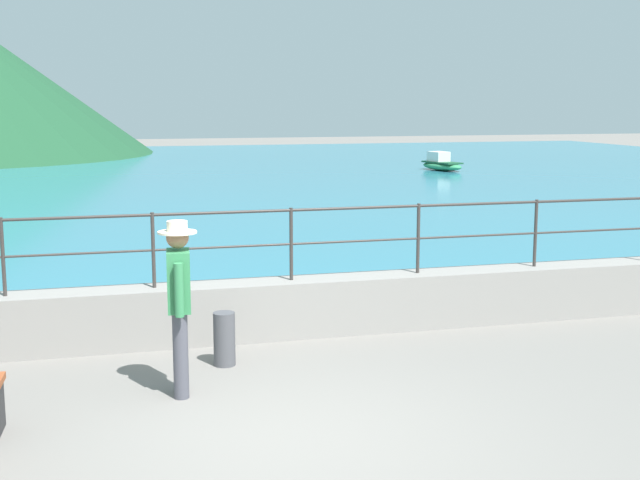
# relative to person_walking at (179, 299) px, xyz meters

# --- Properties ---
(ground_plane) EXTENTS (120.00, 120.00, 0.00)m
(ground_plane) POSITION_rel_person_walking_xyz_m (0.73, -1.34, -0.98)
(ground_plane) COLOR slate
(promenade_wall) EXTENTS (20.00, 0.56, 0.70)m
(promenade_wall) POSITION_rel_person_walking_xyz_m (0.73, 1.86, -0.63)
(promenade_wall) COLOR gray
(promenade_wall) RESTS_ON ground
(railing) EXTENTS (18.44, 0.04, 0.90)m
(railing) POSITION_rel_person_walking_xyz_m (0.73, 1.86, 0.34)
(railing) COLOR #383330
(railing) RESTS_ON promenade_wall
(lake_water) EXTENTS (64.00, 44.32, 0.06)m
(lake_water) POSITION_rel_person_walking_xyz_m (0.73, 24.50, -0.95)
(lake_water) COLOR teal
(lake_water) RESTS_ON ground
(person_walking) EXTENTS (0.38, 0.57, 1.75)m
(person_walking) POSITION_rel_person_walking_xyz_m (0.00, 0.00, 0.00)
(person_walking) COLOR #4C4C56
(person_walking) RESTS_ON ground
(bollard) EXTENTS (0.24, 0.24, 0.60)m
(bollard) POSITION_rel_person_walking_xyz_m (0.56, 0.85, -0.68)
(bollard) COLOR #4C4C51
(bollard) RESTS_ON ground
(boat_2) EXTENTS (1.43, 2.45, 0.76)m
(boat_2) POSITION_rel_person_walking_xyz_m (13.23, 24.37, -0.65)
(boat_2) COLOR #338C59
(boat_2) RESTS_ON lake_water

